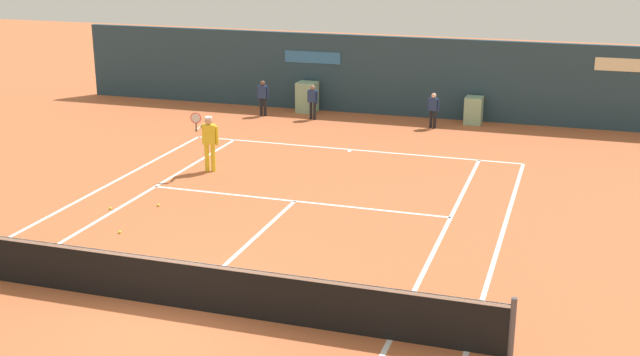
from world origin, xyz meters
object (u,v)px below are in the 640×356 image
player_on_baseline (209,139)px  ball_kid_left_post (263,96)px  tennis_ball_near_service_line (120,232)px  tennis_ball_by_sideline (110,208)px  tennis_ball_mid_court (158,205)px  ball_kid_right_post (433,108)px  ball_kid_centre_post (313,100)px

player_on_baseline → ball_kid_left_post: (-1.21, 7.16, -0.21)m
tennis_ball_near_service_line → tennis_ball_by_sideline: size_ratio=1.00×
ball_kid_left_post → tennis_ball_mid_court: 10.47m
ball_kid_right_post → tennis_ball_near_service_line: bearing=76.3°
ball_kid_left_post → ball_kid_right_post: bearing=175.8°
player_on_baseline → tennis_ball_by_sideline: size_ratio=27.00×
ball_kid_left_post → tennis_ball_by_sideline: size_ratio=19.42×
player_on_baseline → tennis_ball_by_sideline: player_on_baseline is taller
ball_kid_right_post → tennis_ball_mid_court: bearing=72.3°
ball_kid_centre_post → ball_kid_left_post: bearing=8.2°
player_on_baseline → ball_kid_centre_post: bearing=-108.1°
ball_kid_centre_post → tennis_ball_near_service_line: ball_kid_centre_post is taller
ball_kid_centre_post → tennis_ball_by_sideline: bearing=89.5°
tennis_ball_near_service_line → tennis_ball_by_sideline: same height
ball_kid_right_post → tennis_ball_by_sideline: 12.53m
ball_kid_left_post → tennis_ball_mid_court: size_ratio=19.42×
player_on_baseline → tennis_ball_mid_court: (0.08, -3.20, -0.94)m
ball_kid_left_post → ball_kid_right_post: 6.34m
ball_kid_centre_post → tennis_ball_by_sideline: (-1.66, -10.94, -0.70)m
tennis_ball_near_service_line → tennis_ball_mid_court: (-0.08, 1.96, 0.00)m
ball_kid_left_post → tennis_ball_near_service_line: ball_kid_left_post is taller
ball_kid_left_post → ball_kid_centre_post: (1.94, -0.00, -0.03)m
ball_kid_right_post → tennis_ball_mid_court: 11.55m
player_on_baseline → tennis_ball_near_service_line: bearing=79.5°
ball_kid_left_post → ball_kid_centre_post: ball_kid_left_post is taller
tennis_ball_mid_court → tennis_ball_near_service_line: bearing=-87.8°
player_on_baseline → tennis_ball_mid_court: player_on_baseline is taller
player_on_baseline → ball_kid_right_post: (5.13, 7.16, -0.25)m
ball_kid_centre_post → tennis_ball_near_service_line: bearing=95.5°
ball_kid_left_post → tennis_ball_by_sideline: (0.27, -10.94, -0.73)m
tennis_ball_near_service_line → tennis_ball_by_sideline: (-1.09, 1.38, 0.00)m
ball_kid_left_post → tennis_ball_near_service_line: size_ratio=19.42×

